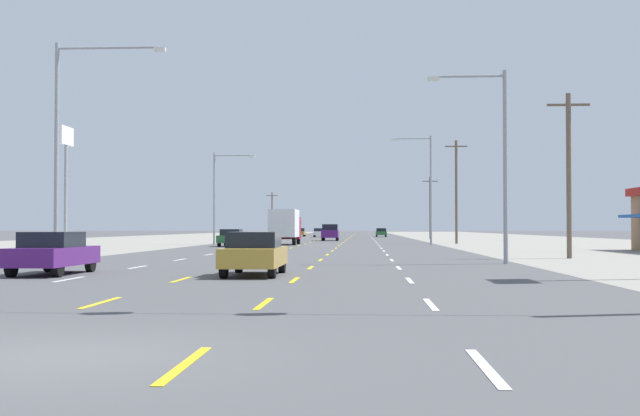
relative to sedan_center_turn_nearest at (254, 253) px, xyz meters
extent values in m
plane|color=#4C4C4F|center=(-0.20, 49.15, -0.76)|extent=(572.00, 572.00, 0.00)
cube|color=gray|center=(-24.95, 49.15, -0.75)|extent=(28.00, 440.00, 0.01)
cube|color=gray|center=(24.55, 49.15, -0.75)|extent=(28.00, 440.00, 0.01)
cube|color=white|center=(-5.45, -2.35, -0.75)|extent=(0.14, 2.60, 0.01)
cube|color=white|center=(-5.45, 5.15, -0.75)|extent=(0.14, 2.60, 0.01)
cube|color=white|center=(-5.45, 12.65, -0.75)|extent=(0.14, 2.60, 0.01)
cube|color=white|center=(-5.45, 20.15, -0.75)|extent=(0.14, 2.60, 0.01)
cube|color=white|center=(-5.45, 27.65, -0.75)|extent=(0.14, 2.60, 0.01)
cube|color=white|center=(-5.45, 35.15, -0.75)|extent=(0.14, 2.60, 0.01)
cube|color=white|center=(-5.45, 42.65, -0.75)|extent=(0.14, 2.60, 0.01)
cube|color=white|center=(-5.45, 50.15, -0.75)|extent=(0.14, 2.60, 0.01)
cube|color=white|center=(-5.45, 57.65, -0.75)|extent=(0.14, 2.60, 0.01)
cube|color=white|center=(-5.45, 65.15, -0.75)|extent=(0.14, 2.60, 0.01)
cube|color=white|center=(-5.45, 72.65, -0.75)|extent=(0.14, 2.60, 0.01)
cube|color=white|center=(-5.45, 80.15, -0.75)|extent=(0.14, 2.60, 0.01)
cube|color=white|center=(-5.45, 87.65, -0.75)|extent=(0.14, 2.60, 0.01)
cube|color=white|center=(-5.45, 95.15, -0.75)|extent=(0.14, 2.60, 0.01)
cube|color=white|center=(-5.45, 102.65, -0.75)|extent=(0.14, 2.60, 0.01)
cube|color=white|center=(-5.45, 110.15, -0.75)|extent=(0.14, 2.60, 0.01)
cube|color=white|center=(-5.45, 117.65, -0.75)|extent=(0.14, 2.60, 0.01)
cube|color=white|center=(-5.45, 125.15, -0.75)|extent=(0.14, 2.60, 0.01)
cube|color=white|center=(-5.45, 132.65, -0.75)|extent=(0.14, 2.60, 0.01)
cube|color=white|center=(-5.45, 140.15, -0.75)|extent=(0.14, 2.60, 0.01)
cube|color=white|center=(-5.45, 147.65, -0.75)|extent=(0.14, 2.60, 0.01)
cube|color=white|center=(-5.45, 155.15, -0.75)|extent=(0.14, 2.60, 0.01)
cube|color=white|center=(-5.45, 162.65, -0.75)|extent=(0.14, 2.60, 0.01)
cube|color=white|center=(-5.45, 170.15, -0.75)|extent=(0.14, 2.60, 0.01)
cube|color=white|center=(-5.45, 177.65, -0.75)|extent=(0.14, 2.60, 0.01)
cube|color=white|center=(-5.45, 185.15, -0.75)|extent=(0.14, 2.60, 0.01)
cube|color=white|center=(-5.45, 192.65, -0.75)|extent=(0.14, 2.60, 0.01)
cube|color=white|center=(-5.45, 200.15, -0.75)|extent=(0.14, 2.60, 0.01)
cube|color=yellow|center=(-1.95, -9.85, -0.75)|extent=(0.14, 2.60, 0.01)
cube|color=yellow|center=(-1.95, -2.35, -0.75)|extent=(0.14, 2.60, 0.01)
cube|color=yellow|center=(-1.95, 5.15, -0.75)|extent=(0.14, 2.60, 0.01)
cube|color=yellow|center=(-1.95, 12.65, -0.75)|extent=(0.14, 2.60, 0.01)
cube|color=yellow|center=(-1.95, 20.15, -0.75)|extent=(0.14, 2.60, 0.01)
cube|color=yellow|center=(-1.95, 27.65, -0.75)|extent=(0.14, 2.60, 0.01)
cube|color=yellow|center=(-1.95, 35.15, -0.75)|extent=(0.14, 2.60, 0.01)
cube|color=yellow|center=(-1.95, 42.65, -0.75)|extent=(0.14, 2.60, 0.01)
cube|color=yellow|center=(-1.95, 50.15, -0.75)|extent=(0.14, 2.60, 0.01)
cube|color=yellow|center=(-1.95, 57.65, -0.75)|extent=(0.14, 2.60, 0.01)
cube|color=yellow|center=(-1.95, 65.15, -0.75)|extent=(0.14, 2.60, 0.01)
cube|color=yellow|center=(-1.95, 72.65, -0.75)|extent=(0.14, 2.60, 0.01)
cube|color=yellow|center=(-1.95, 80.15, -0.75)|extent=(0.14, 2.60, 0.01)
cube|color=yellow|center=(-1.95, 87.65, -0.75)|extent=(0.14, 2.60, 0.01)
cube|color=yellow|center=(-1.95, 95.15, -0.75)|extent=(0.14, 2.60, 0.01)
cube|color=yellow|center=(-1.95, 102.65, -0.75)|extent=(0.14, 2.60, 0.01)
cube|color=yellow|center=(-1.95, 110.15, -0.75)|extent=(0.14, 2.60, 0.01)
cube|color=yellow|center=(-1.95, 117.65, -0.75)|extent=(0.14, 2.60, 0.01)
cube|color=yellow|center=(-1.95, 125.15, -0.75)|extent=(0.14, 2.60, 0.01)
cube|color=yellow|center=(-1.95, 132.65, -0.75)|extent=(0.14, 2.60, 0.01)
cube|color=yellow|center=(-1.95, 140.15, -0.75)|extent=(0.14, 2.60, 0.01)
cube|color=yellow|center=(-1.95, 147.65, -0.75)|extent=(0.14, 2.60, 0.01)
cube|color=yellow|center=(-1.95, 155.15, -0.75)|extent=(0.14, 2.60, 0.01)
cube|color=yellow|center=(-1.95, 162.65, -0.75)|extent=(0.14, 2.60, 0.01)
cube|color=yellow|center=(-1.95, 170.15, -0.75)|extent=(0.14, 2.60, 0.01)
cube|color=yellow|center=(-1.95, 177.65, -0.75)|extent=(0.14, 2.60, 0.01)
cube|color=yellow|center=(-1.95, 185.15, -0.75)|extent=(0.14, 2.60, 0.01)
cube|color=yellow|center=(-1.95, 192.65, -0.75)|extent=(0.14, 2.60, 0.01)
cube|color=yellow|center=(-1.95, 200.15, -0.75)|extent=(0.14, 2.60, 0.01)
cube|color=yellow|center=(1.55, -17.35, -0.75)|extent=(0.14, 2.60, 0.01)
cube|color=yellow|center=(1.55, -9.85, -0.75)|extent=(0.14, 2.60, 0.01)
cube|color=yellow|center=(1.55, -2.35, -0.75)|extent=(0.14, 2.60, 0.01)
cube|color=yellow|center=(1.55, 5.15, -0.75)|extent=(0.14, 2.60, 0.01)
cube|color=yellow|center=(1.55, 12.65, -0.75)|extent=(0.14, 2.60, 0.01)
cube|color=yellow|center=(1.55, 20.15, -0.75)|extent=(0.14, 2.60, 0.01)
cube|color=yellow|center=(1.55, 27.65, -0.75)|extent=(0.14, 2.60, 0.01)
cube|color=yellow|center=(1.55, 35.15, -0.75)|extent=(0.14, 2.60, 0.01)
cube|color=yellow|center=(1.55, 42.65, -0.75)|extent=(0.14, 2.60, 0.01)
cube|color=yellow|center=(1.55, 50.15, -0.75)|extent=(0.14, 2.60, 0.01)
cube|color=yellow|center=(1.55, 57.65, -0.75)|extent=(0.14, 2.60, 0.01)
cube|color=yellow|center=(1.55, 65.15, -0.75)|extent=(0.14, 2.60, 0.01)
cube|color=yellow|center=(1.55, 72.65, -0.75)|extent=(0.14, 2.60, 0.01)
cube|color=yellow|center=(1.55, 80.15, -0.75)|extent=(0.14, 2.60, 0.01)
cube|color=yellow|center=(1.55, 87.65, -0.75)|extent=(0.14, 2.60, 0.01)
cube|color=yellow|center=(1.55, 95.15, -0.75)|extent=(0.14, 2.60, 0.01)
cube|color=yellow|center=(1.55, 102.65, -0.75)|extent=(0.14, 2.60, 0.01)
cube|color=yellow|center=(1.55, 110.15, -0.75)|extent=(0.14, 2.60, 0.01)
cube|color=yellow|center=(1.55, 117.65, -0.75)|extent=(0.14, 2.60, 0.01)
cube|color=yellow|center=(1.55, 125.15, -0.75)|extent=(0.14, 2.60, 0.01)
cube|color=yellow|center=(1.55, 132.65, -0.75)|extent=(0.14, 2.60, 0.01)
cube|color=yellow|center=(1.55, 140.15, -0.75)|extent=(0.14, 2.60, 0.01)
cube|color=yellow|center=(1.55, 147.65, -0.75)|extent=(0.14, 2.60, 0.01)
cube|color=yellow|center=(1.55, 155.15, -0.75)|extent=(0.14, 2.60, 0.01)
cube|color=yellow|center=(1.55, 162.65, -0.75)|extent=(0.14, 2.60, 0.01)
cube|color=yellow|center=(1.55, 170.15, -0.75)|extent=(0.14, 2.60, 0.01)
cube|color=yellow|center=(1.55, 177.65, -0.75)|extent=(0.14, 2.60, 0.01)
cube|color=yellow|center=(1.55, 185.15, -0.75)|extent=(0.14, 2.60, 0.01)
cube|color=yellow|center=(1.55, 192.65, -0.75)|extent=(0.14, 2.60, 0.01)
cube|color=yellow|center=(1.55, 200.15, -0.75)|extent=(0.14, 2.60, 0.01)
cube|color=white|center=(5.05, -17.35, -0.75)|extent=(0.14, 2.60, 0.01)
cube|color=white|center=(5.05, -9.85, -0.75)|extent=(0.14, 2.60, 0.01)
cube|color=white|center=(5.05, -2.35, -0.75)|extent=(0.14, 2.60, 0.01)
cube|color=white|center=(5.05, 5.15, -0.75)|extent=(0.14, 2.60, 0.01)
cube|color=white|center=(5.05, 12.65, -0.75)|extent=(0.14, 2.60, 0.01)
cube|color=white|center=(5.05, 20.15, -0.75)|extent=(0.14, 2.60, 0.01)
cube|color=white|center=(5.05, 27.65, -0.75)|extent=(0.14, 2.60, 0.01)
cube|color=white|center=(5.05, 35.15, -0.75)|extent=(0.14, 2.60, 0.01)
cube|color=white|center=(5.05, 42.65, -0.75)|extent=(0.14, 2.60, 0.01)
cube|color=white|center=(5.05, 50.15, -0.75)|extent=(0.14, 2.60, 0.01)
cube|color=white|center=(5.05, 57.65, -0.75)|extent=(0.14, 2.60, 0.01)
cube|color=white|center=(5.05, 65.15, -0.75)|extent=(0.14, 2.60, 0.01)
cube|color=white|center=(5.05, 72.65, -0.75)|extent=(0.14, 2.60, 0.01)
cube|color=white|center=(5.05, 80.15, -0.75)|extent=(0.14, 2.60, 0.01)
cube|color=white|center=(5.05, 87.65, -0.75)|extent=(0.14, 2.60, 0.01)
cube|color=white|center=(5.05, 95.15, -0.75)|extent=(0.14, 2.60, 0.01)
cube|color=white|center=(5.05, 102.65, -0.75)|extent=(0.14, 2.60, 0.01)
cube|color=white|center=(5.05, 110.15, -0.75)|extent=(0.14, 2.60, 0.01)
cube|color=white|center=(5.05, 117.65, -0.75)|extent=(0.14, 2.60, 0.01)
cube|color=white|center=(5.05, 125.15, -0.75)|extent=(0.14, 2.60, 0.01)
cube|color=white|center=(5.05, 132.65, -0.75)|extent=(0.14, 2.60, 0.01)
cube|color=white|center=(5.05, 140.15, -0.75)|extent=(0.14, 2.60, 0.01)
cube|color=white|center=(5.05, 147.65, -0.75)|extent=(0.14, 2.60, 0.01)
cube|color=white|center=(5.05, 155.15, -0.75)|extent=(0.14, 2.60, 0.01)
cube|color=white|center=(5.05, 162.65, -0.75)|extent=(0.14, 2.60, 0.01)
cube|color=white|center=(5.05, 170.15, -0.75)|extent=(0.14, 2.60, 0.01)
cube|color=white|center=(5.05, 177.65, -0.75)|extent=(0.14, 2.60, 0.01)
cube|color=white|center=(5.05, 185.15, -0.75)|extent=(0.14, 2.60, 0.01)
cube|color=white|center=(5.05, 192.65, -0.75)|extent=(0.14, 2.60, 0.01)
cube|color=white|center=(5.05, 200.15, -0.75)|extent=(0.14, 2.60, 0.01)
cube|color=#B28C33|center=(0.00, 0.02, -0.13)|extent=(1.80, 4.50, 0.62)
cube|color=black|center=(0.00, -0.08, 0.44)|extent=(1.62, 2.10, 0.52)
cylinder|color=black|center=(-0.77, 1.57, -0.44)|extent=(0.22, 0.64, 0.64)
cylinder|color=black|center=(0.77, 1.57, -0.44)|extent=(0.22, 0.64, 0.64)
cylinder|color=black|center=(-0.77, -1.53, -0.44)|extent=(0.22, 0.64, 0.64)
cylinder|color=black|center=(0.77, -1.53, -0.44)|extent=(0.22, 0.64, 0.64)
cube|color=#4C196B|center=(-6.97, 0.21, -0.13)|extent=(1.80, 4.50, 0.62)
cube|color=black|center=(-6.97, 0.11, 0.44)|extent=(1.62, 2.10, 0.52)
cylinder|color=black|center=(-7.74, 1.76, -0.44)|extent=(0.22, 0.64, 0.64)
cylinder|color=black|center=(-6.20, 1.76, -0.44)|extent=(0.22, 0.64, 0.64)
cylinder|color=black|center=(-7.74, -1.34, -0.44)|extent=(0.22, 0.64, 0.64)
cylinder|color=black|center=(-6.20, -1.34, -0.44)|extent=(0.22, 0.64, 0.64)
cube|color=#235B2D|center=(-7.44, 40.26, -0.13)|extent=(1.80, 4.50, 0.62)
cube|color=black|center=(-7.44, 40.16, 0.44)|extent=(1.62, 2.10, 0.52)
cylinder|color=black|center=(-8.21, 41.81, -0.44)|extent=(0.22, 0.64, 0.64)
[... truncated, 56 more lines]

